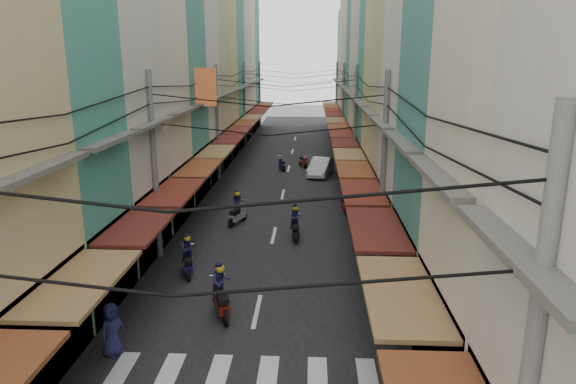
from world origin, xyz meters
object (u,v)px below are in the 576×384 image
(bicycle, at_px, (439,262))
(market_umbrella, at_px, (472,263))
(white_car, at_px, (321,176))
(traffic_sign, at_px, (423,295))

(bicycle, relative_size, market_umbrella, 0.62)
(white_car, height_order, market_umbrella, market_umbrella)
(white_car, xyz_separation_m, traffic_sign, (2.62, -24.21, 1.95))
(white_car, relative_size, traffic_sign, 1.72)
(white_car, relative_size, market_umbrella, 1.88)
(bicycle, bearing_deg, white_car, 35.60)
(bicycle, height_order, traffic_sign, traffic_sign)
(traffic_sign, bearing_deg, bicycle, 72.37)
(bicycle, distance_m, traffic_sign, 7.93)
(white_car, bearing_deg, market_umbrella, -66.25)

